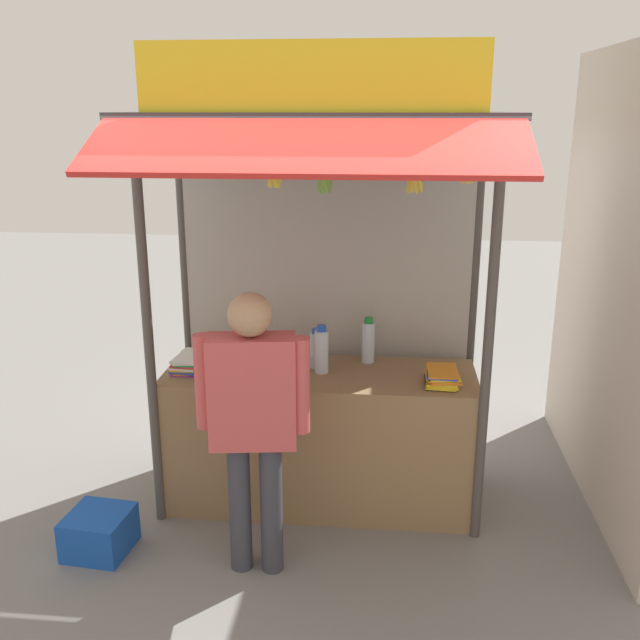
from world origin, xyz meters
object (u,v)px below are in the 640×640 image
object	(u,v)px
banana_bunch_inner_right	(414,177)
banana_bunch_rightmost	(467,170)
magazine_stack_far_right	(442,377)
banana_bunch_leftmost	(324,178)
water_bottle_mid_left	(315,349)
magazine_stack_mid_right	(231,378)
magazine_stack_rear_center	(273,367)
water_bottle_back_left	(368,341)
plastic_crate	(99,532)
vendor_person	(253,410)
water_bottle_right	(322,350)
banana_bunch_inner_left	(274,173)
magazine_stack_left	(190,362)

from	to	relation	value
banana_bunch_inner_right	banana_bunch_rightmost	bearing A→B (deg)	0.10
magazine_stack_far_right	banana_bunch_rightmost	bearing A→B (deg)	-82.35
banana_bunch_leftmost	water_bottle_mid_left	bearing A→B (deg)	101.30
water_bottle_mid_left	magazine_stack_mid_right	bearing A→B (deg)	-143.49
magazine_stack_rear_center	banana_bunch_leftmost	size ratio (longest dim) A/B	1.11
water_bottle_back_left	magazine_stack_far_right	distance (m)	0.59
water_bottle_mid_left	banana_bunch_rightmost	xyz separation A→B (m)	(0.85, -0.53, 1.19)
magazine_stack_rear_center	plastic_crate	xyz separation A→B (m)	(-0.94, -0.72, -0.82)
vendor_person	magazine_stack_mid_right	bearing A→B (deg)	106.71
water_bottle_back_left	plastic_crate	bearing A→B (deg)	-148.61
water_bottle_mid_left	water_bottle_right	xyz separation A→B (m)	(0.05, -0.09, 0.02)
banana_bunch_inner_right	water_bottle_right	bearing A→B (deg)	140.19
banana_bunch_inner_right	vendor_person	distance (m)	1.50
banana_bunch_inner_left	banana_bunch_inner_right	world-z (taller)	same
magazine_stack_left	water_bottle_right	bearing A→B (deg)	1.57
magazine_stack_mid_right	banana_bunch_leftmost	size ratio (longest dim) A/B	0.95
vendor_person	plastic_crate	world-z (taller)	vendor_person
magazine_stack_left	banana_bunch_rightmost	size ratio (longest dim) A/B	1.44
magazine_stack_far_right	banana_bunch_rightmost	xyz separation A→B (m)	(0.04, -0.32, 1.27)
banana_bunch_leftmost	banana_bunch_inner_right	size ratio (longest dim) A/B	1.01
banana_bunch_rightmost	banana_bunch_inner_right	distance (m)	0.27
water_bottle_right	banana_bunch_leftmost	xyz separation A→B (m)	(0.06, -0.44, 1.12)
water_bottle_mid_left	banana_bunch_leftmost	xyz separation A→B (m)	(0.11, -0.53, 1.14)
water_bottle_right	water_bottle_back_left	distance (m)	0.37
magazine_stack_rear_center	banana_bunch_inner_left	size ratio (longest dim) A/B	1.21
water_bottle_back_left	banana_bunch_inner_right	size ratio (longest dim) A/B	1.10
magazine_stack_left	vendor_person	distance (m)	0.95
banana_bunch_leftmost	banana_bunch_inner_left	distance (m)	0.27
banana_bunch_inner_left	banana_bunch_inner_right	xyz separation A→B (m)	(0.74, -0.00, -0.02)
magazine_stack_mid_right	water_bottle_mid_left	bearing A→B (deg)	36.51
magazine_stack_mid_right	banana_bunch_leftmost	xyz separation A→B (m)	(0.59, -0.17, 1.22)
magazine_stack_mid_right	banana_bunch_rightmost	bearing A→B (deg)	-7.45
magazine_stack_mid_right	banana_bunch_inner_left	world-z (taller)	banana_bunch_inner_left
banana_bunch_leftmost	vendor_person	world-z (taller)	banana_bunch_leftmost
water_bottle_mid_left	vendor_person	bearing A→B (deg)	-105.73
magazine_stack_rear_center	magazine_stack_mid_right	distance (m)	0.34
water_bottle_back_left	plastic_crate	world-z (taller)	water_bottle_back_left
water_bottle_mid_left	water_bottle_back_left	size ratio (longest dim) A/B	0.86
banana_bunch_leftmost	banana_bunch_inner_right	world-z (taller)	same
water_bottle_back_left	banana_bunch_leftmost	size ratio (longest dim) A/B	1.09
banana_bunch_rightmost	banana_bunch_inner_right	xyz separation A→B (m)	(-0.27, -0.00, -0.04)
banana_bunch_inner_left	vendor_person	size ratio (longest dim) A/B	0.16
magazine_stack_far_right	banana_bunch_inner_right	distance (m)	1.29
water_bottle_mid_left	water_bottle_right	distance (m)	0.10
magazine_stack_far_right	banana_bunch_rightmost	world-z (taller)	banana_bunch_rightmost
banana_bunch_inner_right	water_bottle_mid_left	bearing A→B (deg)	137.44
plastic_crate	banana_bunch_rightmost	bearing A→B (deg)	7.70
magazine_stack_left	banana_bunch_inner_right	xyz separation A→B (m)	(1.39, -0.42, 1.23)
magazine_stack_rear_center	plastic_crate	distance (m)	1.44
magazine_stack_rear_center	banana_bunch_rightmost	distance (m)	1.76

